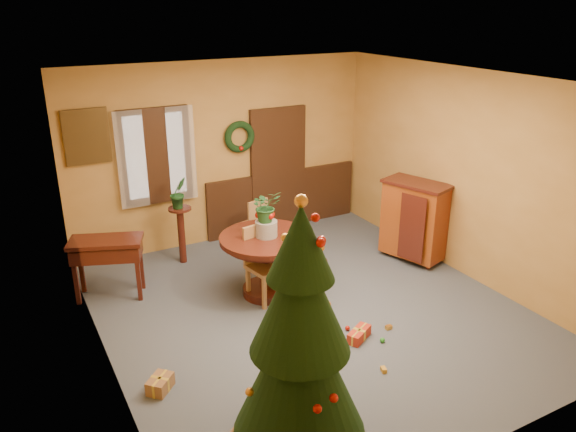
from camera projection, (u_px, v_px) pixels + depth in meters
room_envelope at (237, 172)px, 9.11m from camera, size 5.50×5.50×5.50m
dining_table at (267, 254)px, 7.41m from camera, size 1.24×1.24×0.85m
urn at (266, 229)px, 7.28m from camera, size 0.29×0.29×0.21m
centerpiece_plant at (266, 206)px, 7.16m from camera, size 0.37×0.32×0.41m
chair_near at (263, 260)px, 7.34m from camera, size 0.51×0.51×1.02m
chair_far at (254, 223)px, 8.76m from camera, size 0.47×0.47×0.88m
guitar at (286, 284)px, 7.11m from camera, size 0.43×0.54×0.71m
plant_stand at (181, 229)px, 8.36m from camera, size 0.34×0.34×0.88m
stand_plant at (178, 193)px, 8.15m from camera, size 0.30×0.27×0.47m
christmas_tree at (300, 339)px, 4.61m from camera, size 1.16×1.16×2.39m
writing_desk at (107, 254)px, 7.35m from camera, size 1.04×0.77×0.83m
sideboard at (414, 219)px, 8.41m from camera, size 0.78×1.08×1.24m
gift_b at (272, 401)px, 5.41m from camera, size 0.33×0.33×0.24m
gift_c at (160, 384)px, 5.72m from camera, size 0.33×0.33×0.15m
gift_d at (359, 334)px, 6.58m from camera, size 0.38×0.30×0.13m
toy_a at (323, 320)px, 6.95m from camera, size 0.09×0.08×0.05m
toy_b at (382, 340)px, 6.53m from camera, size 0.06×0.06×0.06m
toy_c at (384, 370)px, 6.02m from camera, size 0.07×0.09×0.05m
toy_d at (348, 328)px, 6.77m from camera, size 0.06×0.06×0.06m
toy_e at (389, 327)px, 6.79m from camera, size 0.08×0.05×0.05m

